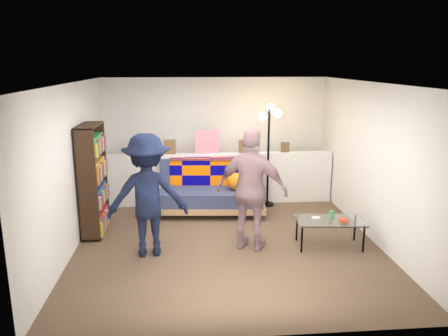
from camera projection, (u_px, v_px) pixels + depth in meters
name	position (u px, v px, depth m)	size (l,w,h in m)	color
ground	(226.00, 239.00, 6.80)	(5.00, 5.00, 0.00)	brown
room_shell	(224.00, 129.00, 6.87)	(4.60, 5.05, 2.45)	silver
half_wall_ledge	(218.00, 179.00, 8.43)	(4.45, 0.15, 1.00)	silver
ledge_decor	(206.00, 145.00, 8.23)	(2.97, 0.02, 0.45)	brown
futon_sofa	(211.00, 191.00, 7.97)	(2.05, 1.11, 0.85)	tan
bookshelf	(93.00, 183.00, 6.93)	(0.29, 0.88, 1.75)	black
coffee_table	(330.00, 222.00, 6.47)	(1.04, 0.63, 0.52)	black
floor_lamp	(269.00, 134.00, 8.15)	(0.41, 0.36, 1.94)	black
person_left	(148.00, 195.00, 6.11)	(1.13, 0.65, 1.75)	black
person_right	(252.00, 190.00, 6.29)	(1.05, 0.44, 1.79)	#C27D8C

